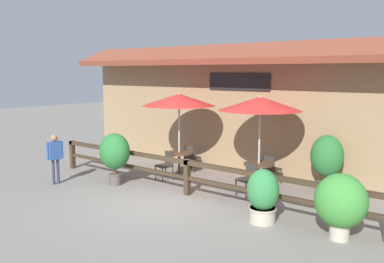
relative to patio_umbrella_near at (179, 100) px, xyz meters
name	(u,v)px	position (x,y,z in m)	size (l,w,h in m)	color
ground_plane	(161,204)	(1.60, -2.59, -2.43)	(60.00, 60.00, 0.00)	gray
building_facade	(248,108)	(1.60, 1.51, -0.27)	(14.28, 1.49, 4.23)	#997A56
patio_railing	(187,170)	(1.60, -1.54, -1.74)	(10.40, 0.14, 0.95)	#3D2D1E
patio_umbrella_near	(179,100)	(0.00, 0.00, 0.00)	(2.32, 2.32, 2.66)	#B7B2A8
dining_table_near	(179,157)	(0.00, 0.00, -1.83)	(0.86, 0.86, 0.75)	#4C3826
chair_near_streetside	(166,164)	(0.05, -0.70, -1.94)	(0.50, 0.50, 0.87)	#332D28
chair_near_wallside	(191,157)	(-0.07, 0.69, -1.94)	(0.43, 0.43, 0.87)	#332D28
patio_umbrella_middle	(260,104)	(2.83, 0.16, 0.00)	(2.32, 2.32, 2.66)	#B7B2A8
dining_table_middle	(259,169)	(2.83, 0.16, -1.83)	(0.86, 0.86, 0.75)	#4C3826
chair_middle_streetside	(248,178)	(2.91, -0.56, -1.94)	(0.51, 0.51, 0.87)	#332D28
chair_middle_wallside	(271,168)	(2.83, 0.87, -1.94)	(0.46, 0.46, 0.87)	#332D28
potted_plant_small_flowering	(341,202)	(5.94, -2.02, -1.67)	(1.05, 0.94, 1.34)	#B7AD99
potted_plant_entrance_palm	(115,153)	(-0.70, -2.08, -1.47)	(0.94, 0.85, 1.54)	#564C47
potted_plant_corner_fern	(263,195)	(4.26, -2.14, -1.82)	(0.72, 0.65, 1.21)	#B7AD99
potted_plant_broad_leaf	(327,159)	(4.47, 0.96, -1.48)	(0.90, 0.81, 1.62)	#564C47
pedestrian	(55,152)	(-2.15, -3.12, -1.47)	(0.22, 0.53, 1.49)	#2D334C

